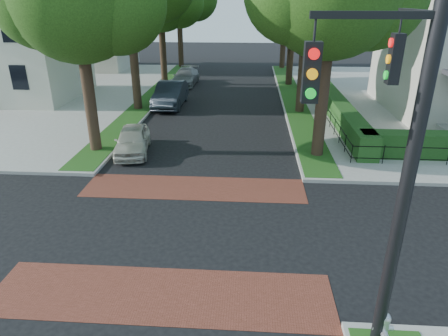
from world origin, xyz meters
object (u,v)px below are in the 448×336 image
(traffic_signal, at_px, (398,147))
(parked_car_front, at_px, (132,140))
(parked_car_middle, at_px, (170,94))
(fire_hydrant, at_px, (383,329))
(parked_car_rear, at_px, (185,77))

(traffic_signal, distance_m, parked_car_front, 14.79)
(traffic_signal, xyz_separation_m, parked_car_middle, (-8.37, 20.78, -3.86))
(traffic_signal, xyz_separation_m, fire_hydrant, (0.31, -0.19, -4.13))
(parked_car_front, distance_m, fire_hydrant, 14.57)
(parked_car_middle, bearing_deg, traffic_signal, -67.80)
(parked_car_rear, distance_m, fire_hydrant, 29.85)
(traffic_signal, height_order, parked_car_front, traffic_signal)
(parked_car_rear, xyz_separation_m, fire_hydrant, (8.80, -28.52, -0.12))
(traffic_signal, xyz_separation_m, parked_car_rear, (-8.49, 28.33, -4.01))
(fire_hydrant, bearing_deg, parked_car_front, 138.61)
(parked_car_front, bearing_deg, fire_hydrant, -62.07)
(traffic_signal, relative_size, fire_hydrant, 8.91)
(parked_car_middle, xyz_separation_m, parked_car_rear, (-0.12, 7.55, -0.16))
(parked_car_front, bearing_deg, parked_car_middle, 80.04)
(parked_car_front, bearing_deg, parked_car_rear, 80.77)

